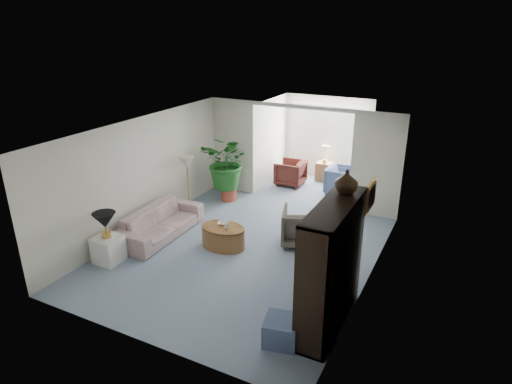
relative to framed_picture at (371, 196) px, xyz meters
The scene contains 26 objects.
floor 2.99m from the framed_picture, behind, with size 6.00×6.00×0.00m, color #8698B1.
sunroom_floor 5.16m from the framed_picture, 120.36° to the left, with size 2.60×2.60×0.00m, color #8698B1.
back_pier_left 5.37m from the framed_picture, 144.59° to the left, with size 1.20×0.12×2.50m, color silver.
back_pier_right 3.18m from the framed_picture, 100.24° to the left, with size 1.20×0.12×2.50m, color silver.
back_header 4.03m from the framed_picture, 128.43° to the left, with size 2.60×0.12×0.10m, color silver.
window_pane 5.83m from the framed_picture, 114.98° to the left, with size 2.20×0.02×1.50m, color white.
window_blinds 5.81m from the framed_picture, 115.11° to the left, with size 2.20×0.02×1.50m, color white.
framed_picture is the anchor object (origin of this frame).
sofa 4.61m from the framed_picture, behind, with size 2.14×0.84×0.63m, color #BFB2A2.
end_table 5.01m from the framed_picture, 163.25° to the right, with size 0.48×0.48×0.53m, color white.
table_lamp 4.87m from the framed_picture, 163.25° to the right, with size 0.44×0.44×0.30m, color black.
floor_lamp 4.85m from the framed_picture, 163.68° to the left, with size 0.36×0.36×0.28m, color beige.
coffee_table 3.29m from the framed_picture, behind, with size 0.95×0.95×0.45m, color #8F5E34.
coffee_bowl 3.23m from the framed_picture, behind, with size 0.22×0.22×0.05m, color beige.
coffee_cup 3.03m from the framed_picture, behind, with size 0.09×0.09×0.08m, color beige.
wingback_chair 2.25m from the framed_picture, 146.57° to the left, with size 0.83×0.86×0.78m, color #574F45.
side_table_dark 2.10m from the framed_picture, 122.27° to the left, with size 0.48×0.38×0.57m, color black.
entertainment_cabinet 1.46m from the framed_picture, 100.43° to the right, with size 0.48×1.78×1.98m, color black.
cabinet_urn 0.91m from the framed_picture, 107.05° to the right, with size 0.35×0.35×0.36m, color black.
ottoman 2.59m from the framed_picture, 109.08° to the right, with size 0.48×0.48×0.39m, color slate.
plant_pot 5.02m from the framed_picture, 149.69° to the left, with size 0.40×0.40×0.32m, color #AD4532.
house_plant 4.83m from the framed_picture, 149.69° to the left, with size 1.28×1.11×1.42m, color #216222.
sunroom_chair_blue 4.70m from the framed_picture, 111.30° to the left, with size 0.79×0.81×0.74m, color slate.
sunroom_chair_maroon 5.41m from the framed_picture, 126.77° to the left, with size 0.75×0.77×0.71m, color #54211C.
sunroom_table 5.68m from the framed_picture, 115.75° to the left, with size 0.45×0.35×0.54m, color #8F5E34.
shelf_clutter 1.32m from the framed_picture, 103.84° to the right, with size 0.30×0.89×1.06m.
Camera 1 is at (3.80, -6.91, 4.37)m, focal length 30.96 mm.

